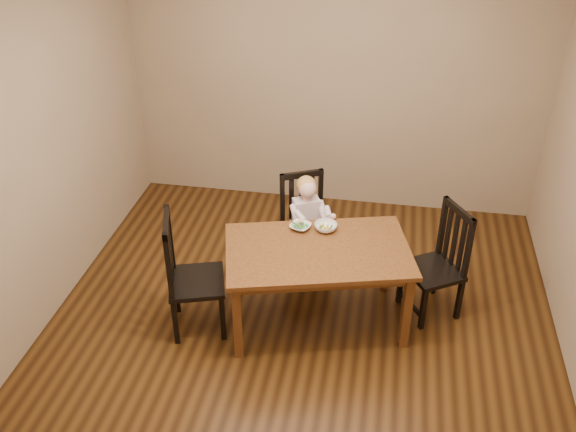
% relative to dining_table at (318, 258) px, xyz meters
% --- Properties ---
extents(room, '(4.01, 4.01, 2.71)m').
position_rel_dining_table_xyz_m(room, '(-0.11, -0.07, 0.74)').
color(room, '#492B0F').
rests_on(room, ground).
extents(dining_table, '(1.55, 1.16, 0.69)m').
position_rel_dining_table_xyz_m(dining_table, '(0.00, 0.00, 0.00)').
color(dining_table, '#471E10').
rests_on(dining_table, room).
extents(chair_child, '(0.52, 0.51, 0.92)m').
position_rel_dining_table_xyz_m(chair_child, '(-0.20, 0.67, -0.17)').
color(chair_child, black).
rests_on(chair_child, room).
extents(chair_left, '(0.53, 0.54, 1.01)m').
position_rel_dining_table_xyz_m(chair_left, '(-0.95, -0.23, -0.13)').
color(chair_left, black).
rests_on(chair_left, room).
extents(chair_right, '(0.54, 0.55, 0.94)m').
position_rel_dining_table_xyz_m(chair_right, '(0.92, 0.30, -0.16)').
color(chair_right, black).
rests_on(chair_right, room).
extents(toddler, '(0.42, 0.45, 0.50)m').
position_rel_dining_table_xyz_m(toddler, '(-0.18, 0.63, -0.04)').
color(toddler, white).
rests_on(toddler, chair_child).
extents(bowl_peas, '(0.20, 0.20, 0.04)m').
position_rel_dining_table_xyz_m(bowl_peas, '(-0.18, 0.26, 0.10)').
color(bowl_peas, white).
rests_on(bowl_peas, dining_table).
extents(bowl_veg, '(0.19, 0.19, 0.06)m').
position_rel_dining_table_xyz_m(bowl_veg, '(0.02, 0.27, 0.11)').
color(bowl_veg, white).
rests_on(bowl_veg, dining_table).
extents(fork, '(0.11, 0.08, 0.05)m').
position_rel_dining_table_xyz_m(fork, '(-0.21, 0.23, 0.12)').
color(fork, silver).
rests_on(fork, bowl_peas).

